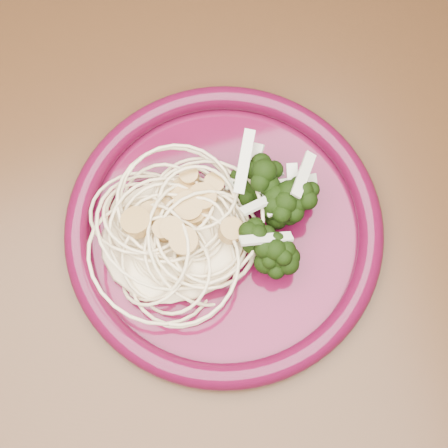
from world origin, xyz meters
TOP-DOWN VIEW (x-y plane):
  - dining_table at (0.00, 0.00)m, footprint 1.20×0.80m
  - dinner_plate at (0.08, 0.02)m, footprint 0.30×0.30m
  - spaghetti_pile at (0.03, 0.02)m, footprint 0.14×0.13m
  - scallop_cluster at (0.03, 0.02)m, footprint 0.13×0.13m
  - broccoli_pile at (0.13, 0.02)m, footprint 0.09×0.14m
  - onion_garnish at (0.13, 0.02)m, footprint 0.06×0.09m

SIDE VIEW (x-z plane):
  - dining_table at x=0.00m, z-range 0.28..1.03m
  - dinner_plate at x=0.08m, z-range 0.75..0.77m
  - spaghetti_pile at x=0.03m, z-range 0.76..0.79m
  - broccoli_pile at x=0.13m, z-range 0.76..0.80m
  - scallop_cluster at x=0.03m, z-range 0.79..0.83m
  - onion_garnish at x=0.13m, z-range 0.78..0.83m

